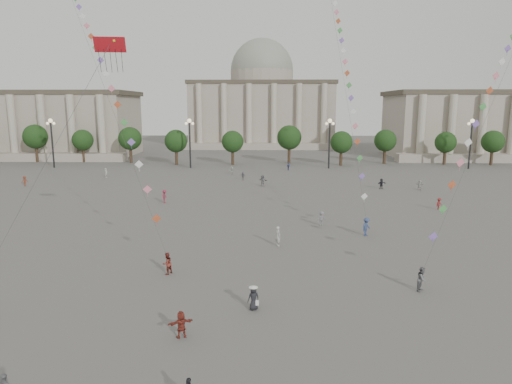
{
  "coord_description": "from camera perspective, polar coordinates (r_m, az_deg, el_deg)",
  "views": [
    {
      "loc": [
        1.3,
        -28.18,
        13.36
      ],
      "look_at": [
        0.47,
        12.0,
        5.73
      ],
      "focal_mm": 32.0,
      "sensor_mm": 36.0,
      "label": 1
    }
  ],
  "objects": [
    {
      "name": "person_crowd_7",
      "position": [
        77.96,
        19.78,
        0.83
      ],
      "size": [
        1.37,
        1.41,
        1.6
      ],
      "primitive_type": "imported",
      "rotation": [
        0.0,
        0.0,
        2.33
      ],
      "color": "#B7B6B3",
      "rests_on": "ground"
    },
    {
      "name": "tree_row",
      "position": [
        106.49,
        0.48,
        6.45
      ],
      "size": [
        137.12,
        5.12,
        8.0
      ],
      "color": "#322519",
      "rests_on": "ground"
    },
    {
      "name": "kite_flyer_1",
      "position": [
        48.92,
        13.63,
        -4.24
      ],
      "size": [
        1.37,
        1.41,
        1.94
      ],
      "primitive_type": "imported",
      "rotation": [
        0.0,
        0.0,
        0.84
      ],
      "color": "navy",
      "rests_on": "ground"
    },
    {
      "name": "kite_flyer_0",
      "position": [
        37.73,
        -11.05,
        -8.75
      ],
      "size": [
        1.06,
        1.1,
        1.79
      ],
      "primitive_type": "imported",
      "rotation": [
        0.0,
        0.0,
        4.09
      ],
      "color": "maroon",
      "rests_on": "ground"
    },
    {
      "name": "person_crowd_2",
      "position": [
        86.04,
        -26.94,
        1.22
      ],
      "size": [
        1.24,
        1.24,
        1.72
      ],
      "primitive_type": "imported",
      "rotation": [
        0.0,
        0.0,
        0.79
      ],
      "color": "brown",
      "rests_on": "ground"
    },
    {
      "name": "person_crowd_0",
      "position": [
        96.18,
        4.06,
        3.22
      ],
      "size": [
        0.94,
        0.97,
        1.63
      ],
      "primitive_type": "imported",
      "rotation": [
        0.0,
        0.0,
        0.82
      ],
      "color": "navy",
      "rests_on": "ground"
    },
    {
      "name": "person_crowd_16",
      "position": [
        82.85,
        -1.67,
        1.99
      ],
      "size": [
        0.97,
        0.64,
        1.53
      ],
      "primitive_type": "imported",
      "rotation": [
        0.0,
        0.0,
        0.32
      ],
      "color": "#5A595E",
      "rests_on": "ground"
    },
    {
      "name": "hall_central",
      "position": [
        157.41,
        0.72,
        11.06
      ],
      "size": [
        48.3,
        34.3,
        35.5
      ],
      "color": "#9E9185",
      "rests_on": "ground"
    },
    {
      "name": "kite_flyer_2",
      "position": [
        35.97,
        20.05,
        -10.18
      ],
      "size": [
        1.09,
        1.13,
        1.83
      ],
      "primitive_type": "imported",
      "rotation": [
        0.0,
        0.0,
        0.93
      ],
      "color": "slate",
      "rests_on": "ground"
    },
    {
      "name": "lamp_post_mid_east",
      "position": [
        99.32,
        9.18,
        7.14
      ],
      "size": [
        2.0,
        0.9,
        10.65
      ],
      "color": "#262628",
      "rests_on": "ground"
    },
    {
      "name": "hat_person",
      "position": [
        31.0,
        -0.31,
        -13.03
      ],
      "size": [
        0.94,
        0.81,
        1.69
      ],
      "color": "black",
      "rests_on": "ground"
    },
    {
      "name": "lamp_post_mid_west",
      "position": [
        99.71,
        -8.29,
        7.18
      ],
      "size": [
        2.0,
        0.9,
        10.65
      ],
      "color": "#262628",
      "rests_on": "ground"
    },
    {
      "name": "lamp_post_far_west",
      "position": [
        108.72,
        -24.2,
        6.64
      ],
      "size": [
        2.0,
        0.9,
        10.65
      ],
      "color": "#262628",
      "rests_on": "ground"
    },
    {
      "name": "person_crowd_6",
      "position": [
        51.94,
        8.18,
        -3.3
      ],
      "size": [
        1.2,
        0.83,
        1.71
      ],
      "primitive_type": "imported",
      "rotation": [
        0.0,
        0.0,
        0.19
      ],
      "color": "slate",
      "rests_on": "ground"
    },
    {
      "name": "person_crowd_9",
      "position": [
        77.0,
        15.41,
        1.01
      ],
      "size": [
        1.66,
        1.12,
        1.72
      ],
      "primitive_type": "imported",
      "rotation": [
        0.0,
        0.0,
        0.43
      ],
      "color": "black",
      "rests_on": "ground"
    },
    {
      "name": "kite_train_mid",
      "position": [
        68.81,
        9.84,
        21.59
      ],
      "size": [
        2.61,
        39.2,
        60.53
      ],
      "color": "#3F3F3F",
      "rests_on": "ground"
    },
    {
      "name": "kite_train_west",
      "position": [
        63.37,
        -20.34,
        18.3
      ],
      "size": [
        27.01,
        44.32,
        65.45
      ],
      "color": "#3F3F3F",
      "rests_on": "ground"
    },
    {
      "name": "person_crowd_8",
      "position": [
        64.03,
        21.91,
        -1.38
      ],
      "size": [
        1.15,
        1.03,
        1.55
      ],
      "primitive_type": "imported",
      "rotation": [
        0.0,
        0.0,
        0.58
      ],
      "color": "maroon",
      "rests_on": "ground"
    },
    {
      "name": "person_crowd_4",
      "position": [
        89.89,
        -3.06,
        2.73
      ],
      "size": [
        1.18,
        1.62,
        1.7
      ],
      "primitive_type": "imported",
      "rotation": [
        0.0,
        0.0,
        4.22
      ],
      "color": "#B8B9B4",
      "rests_on": "ground"
    },
    {
      "name": "dragon_kite",
      "position": [
        35.27,
        -17.9,
        15.78
      ],
      "size": [
        4.67,
        4.07,
        18.98
      ],
      "color": "#AE121B",
      "rests_on": "ground"
    },
    {
      "name": "person_crowd_12",
      "position": [
        76.75,
        0.84,
        1.44
      ],
      "size": [
        1.7,
        1.58,
        1.9
      ],
      "primitive_type": "imported",
      "rotation": [
        0.0,
        0.0,
        2.42
      ],
      "color": "slate",
      "rests_on": "ground"
    },
    {
      "name": "person_crowd_13",
      "position": [
        44.23,
        2.79,
        -5.54
      ],
      "size": [
        0.69,
        0.83,
        1.94
      ],
      "primitive_type": "imported",
      "rotation": [
        0.0,
        0.0,
        1.95
      ],
      "color": "#B7B7B3",
      "rests_on": "ground"
    },
    {
      "name": "person_crowd_17",
      "position": [
        64.85,
        -11.36,
        -0.53
      ],
      "size": [
        0.82,
        1.26,
        1.84
      ],
      "primitive_type": "imported",
      "rotation": [
        0.0,
        0.0,
        1.45
      ],
      "color": "maroon",
      "rests_on": "ground"
    },
    {
      "name": "lamp_post_far_east",
      "position": [
        107.64,
        25.31,
        6.52
      ],
      "size": [
        2.0,
        0.9,
        10.65
      ],
      "color": "#262628",
      "rests_on": "ground"
    },
    {
      "name": "ground",
      "position": [
        31.22,
        -1.36,
        -14.6
      ],
      "size": [
        360.0,
        360.0,
        0.0
      ],
      "primitive_type": "plane",
      "color": "#565351",
      "rests_on": "ground"
    },
    {
      "name": "tourist_2",
      "position": [
        28.02,
        -9.34,
        -16.01
      ],
      "size": [
        1.57,
        1.06,
        1.62
      ],
      "primitive_type": "imported",
      "rotation": [
        0.0,
        0.0,
        3.57
      ],
      "color": "maroon",
      "rests_on": "ground"
    },
    {
      "name": "person_crowd_10",
      "position": [
        90.49,
        -18.22,
        2.29
      ],
      "size": [
        0.45,
        0.67,
        1.81
      ],
      "primitive_type": "imported",
      "rotation": [
        0.0,
        0.0,
        1.6
      ],
      "color": "beige",
      "rests_on": "ground"
    }
  ]
}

